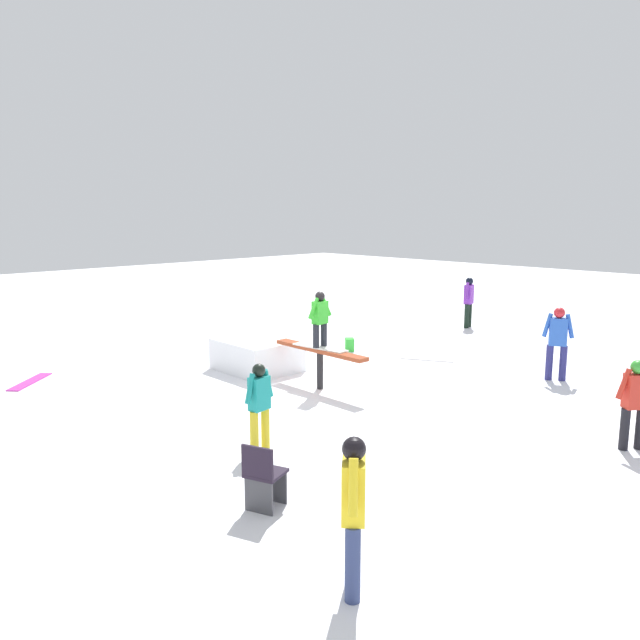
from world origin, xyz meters
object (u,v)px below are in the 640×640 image
Objects in this scene: rail_feature at (320,354)px; bystander_blue at (558,340)px; main_rider_on_rail at (320,321)px; bystander_red at (635,400)px; bystander_purple at (469,299)px; loose_snowboard_white at (427,359)px; bystander_yellow at (353,507)px; folding_chair at (264,478)px; bystander_teal at (259,402)px; loose_snowboard_magenta at (30,382)px; backpack_on_snow at (350,345)px.

bystander_blue reaches higher than rail_feature.
main_rider_on_rail is 0.92× the size of bystander_red.
bystander_purple reaches higher than loose_snowboard_white.
bystander_yellow is at bearing 93.98° from loose_snowboard_white.
bystander_purple is 1.84× the size of folding_chair.
bystander_red is (5.88, 1.14, -0.65)m from main_rider_on_rail.
rail_feature is at bearing -42.20° from bystander_red.
bystander_red reaches higher than loose_snowboard_white.
main_rider_on_rail is at bearing 22.68° from bystander_teal.
loose_snowboard_white and loose_snowboard_magenta have the same top height.
bystander_red is at bearing -46.71° from bystander_yellow.
bystander_purple reaches higher than rail_feature.
bystander_yellow is 1.00× the size of bystander_purple.
bystander_teal is (1.77, -3.08, 0.04)m from rail_feature.
bystander_yellow is 1.20× the size of loose_snowboard_white.
bystander_blue reaches higher than bystander_red.
bystander_yellow reaches higher than folding_chair.
bystander_purple is (-6.96, 13.11, -0.00)m from bystander_yellow.
folding_chair is at bearing -56.46° from main_rider_on_rail.
rail_feature is 8.49m from bystander_purple.
bystander_red reaches higher than rail_feature.
bystander_blue is (3.20, 4.22, -0.54)m from main_rider_on_rail.
rail_feature is 0.71m from main_rider_on_rail.
loose_snowboard_white is at bearing 90.27° from rail_feature.
loose_snowboard_white is (-5.82, 2.64, -0.80)m from bystander_red.
bystander_yellow is at bearing -40.89° from rail_feature.
loose_snowboard_white is (-3.14, -0.45, -0.91)m from bystander_blue.
bystander_purple is at bearing -69.99° from bystander_blue.
bystander_teal is 6.76m from loose_snowboard_magenta.
loose_snowboard_white is 8.71m from folding_chair.
bystander_blue is at bearing 33.56° from bystander_purple.
rail_feature is 1.74× the size of bystander_red.
bystander_purple is 13.58m from folding_chair.
bystander_red reaches higher than bystander_teal.
backpack_on_snow is (-7.33, 7.89, -0.74)m from bystander_yellow.
main_rider_on_rail is 1.52× the size of folding_chair.
bystander_teal is at bearing -17.85° from backpack_on_snow.
bystander_blue is 1.15× the size of loose_snowboard_magenta.
folding_chair is at bearing -131.82° from loose_snowboard_magenta.
rail_feature is 5.99m from bystander_red.
bystander_purple is (-3.42, 11.41, 0.12)m from bystander_teal.
rail_feature is 1.88× the size of loose_snowboard_white.
bystander_red reaches higher than backpack_on_snow.
bystander_blue is at bearing -108.46° from folding_chair.
rail_feature is 3.75m from backpack_on_snow.
bystander_purple is at bearing -55.53° from loose_snowboard_magenta.
bystander_blue is at bearing -28.04° from bystander_yellow.
bystander_purple is 4.76× the size of backpack_on_snow.
folding_chair is at bearing -134.94° from bystander_teal.
backpack_on_snow is at bearing -20.11° from bystander_purple.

